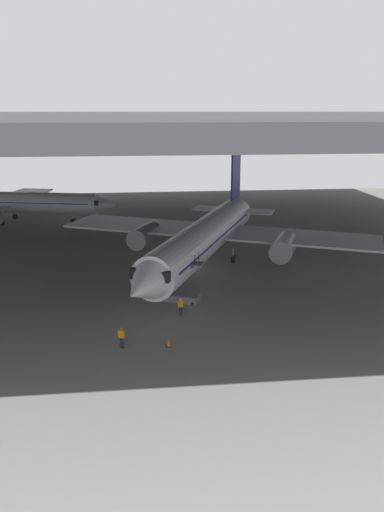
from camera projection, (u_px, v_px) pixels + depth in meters
The scene contains 8 objects.
ground_plane at pixel (179, 267), 57.44m from camera, with size 110.00×110.00×0.00m, color gray.
hangar_structure at pixel (169, 118), 65.88m from camera, with size 121.00×99.00×17.06m.
airplane_main at pixel (206, 236), 56.61m from camera, with size 38.12×38.05×12.43m.
boarding_stairs at pixel (179, 293), 47.11m from camera, with size 4.59×3.10×4.86m.
crew_worker_near_nose at pixel (121, 336), 37.61m from camera, with size 0.51×0.34×1.73m.
crew_worker_by_stairs at pixel (181, 306), 43.68m from camera, with size 0.53×0.31×1.60m.
airplane_distant at pixel (18, 203), 79.18m from camera, with size 32.49×31.89×10.42m.
traffic_cone_orange at pixel (169, 343), 38.09m from camera, with size 0.36×0.36×0.60m.
Camera 1 is at (-4.27, -54.58, 17.51)m, focal length 34.78 mm.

